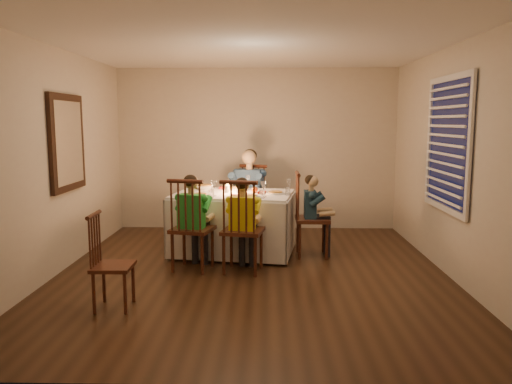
{
  "coord_description": "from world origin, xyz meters",
  "views": [
    {
      "loc": [
        0.18,
        -5.62,
        1.75
      ],
      "look_at": [
        0.04,
        0.15,
        0.93
      ],
      "focal_mm": 35.0,
      "sensor_mm": 36.0,
      "label": 1
    }
  ],
  "objects_px": {
    "chair_near_right": "(243,272)",
    "child_yellow": "(243,272)",
    "chair_near_left": "(193,269)",
    "child_teal": "(312,256)",
    "serving_bowl": "(205,187)",
    "chair_end": "(312,256)",
    "child_green": "(193,269)",
    "dining_table": "(234,210)",
    "chair_adult": "(249,239)",
    "chair_extra": "(115,308)",
    "adult": "(249,239)"
  },
  "relations": [
    {
      "from": "child_green",
      "to": "serving_bowl",
      "type": "height_order",
      "value": "serving_bowl"
    },
    {
      "from": "dining_table",
      "to": "chair_extra",
      "type": "distance_m",
      "value": 2.34
    },
    {
      "from": "chair_adult",
      "to": "serving_bowl",
      "type": "relative_size",
      "value": 4.64
    },
    {
      "from": "chair_near_right",
      "to": "child_teal",
      "type": "xyz_separation_m",
      "value": [
        0.87,
        0.73,
        0.0
      ]
    },
    {
      "from": "chair_near_right",
      "to": "adult",
      "type": "height_order",
      "value": "adult"
    },
    {
      "from": "chair_end",
      "to": "chair_near_right",
      "type": "bearing_deg",
      "value": 129.72
    },
    {
      "from": "adult",
      "to": "dining_table",
      "type": "bearing_deg",
      "value": -84.75
    },
    {
      "from": "chair_near_right",
      "to": "child_yellow",
      "type": "bearing_deg",
      "value": -169.66
    },
    {
      "from": "chair_extra",
      "to": "child_yellow",
      "type": "xyz_separation_m",
      "value": [
        1.16,
        1.18,
        0.0
      ]
    },
    {
      "from": "dining_table",
      "to": "child_teal",
      "type": "height_order",
      "value": "dining_table"
    },
    {
      "from": "dining_table",
      "to": "child_green",
      "type": "distance_m",
      "value": 1.07
    },
    {
      "from": "chair_extra",
      "to": "dining_table",
      "type": "bearing_deg",
      "value": -27.41
    },
    {
      "from": "chair_extra",
      "to": "child_teal",
      "type": "height_order",
      "value": "child_teal"
    },
    {
      "from": "chair_end",
      "to": "chair_extra",
      "type": "xyz_separation_m",
      "value": [
        -2.03,
        -1.9,
        0.0
      ]
    },
    {
      "from": "chair_extra",
      "to": "child_yellow",
      "type": "height_order",
      "value": "child_yellow"
    },
    {
      "from": "adult",
      "to": "child_teal",
      "type": "xyz_separation_m",
      "value": [
        0.86,
        -0.94,
        0.0
      ]
    },
    {
      "from": "chair_extra",
      "to": "serving_bowl",
      "type": "bearing_deg",
      "value": -14.93
    },
    {
      "from": "chair_end",
      "to": "child_green",
      "type": "bearing_deg",
      "value": 113.76
    },
    {
      "from": "child_yellow",
      "to": "adult",
      "type": "bearing_deg",
      "value": -80.0
    },
    {
      "from": "chair_near_left",
      "to": "child_teal",
      "type": "xyz_separation_m",
      "value": [
        1.47,
        0.65,
        0.0
      ]
    },
    {
      "from": "child_green",
      "to": "dining_table",
      "type": "bearing_deg",
      "value": -105.75
    },
    {
      "from": "chair_end",
      "to": "chair_near_left",
      "type": "bearing_deg",
      "value": 113.76
    },
    {
      "from": "chair_near_left",
      "to": "chair_near_right",
      "type": "height_order",
      "value": "same"
    },
    {
      "from": "dining_table",
      "to": "adult",
      "type": "distance_m",
      "value": 1.01
    },
    {
      "from": "chair_adult",
      "to": "chair_near_right",
      "type": "relative_size",
      "value": 1.0
    },
    {
      "from": "chair_near_left",
      "to": "chair_near_right",
      "type": "relative_size",
      "value": 1.0
    },
    {
      "from": "chair_near_right",
      "to": "chair_end",
      "type": "bearing_deg",
      "value": -129.85
    },
    {
      "from": "chair_end",
      "to": "child_yellow",
      "type": "bearing_deg",
      "value": 129.72
    },
    {
      "from": "dining_table",
      "to": "chair_near_left",
      "type": "distance_m",
      "value": 1.07
    },
    {
      "from": "chair_end",
      "to": "chair_extra",
      "type": "relative_size",
      "value": 1.21
    },
    {
      "from": "child_yellow",
      "to": "serving_bowl",
      "type": "bearing_deg",
      "value": -53.15
    },
    {
      "from": "chair_extra",
      "to": "chair_adult",
      "type": "bearing_deg",
      "value": -23.67
    },
    {
      "from": "chair_adult",
      "to": "chair_near_left",
      "type": "distance_m",
      "value": 1.71
    },
    {
      "from": "adult",
      "to": "chair_near_right",
      "type": "bearing_deg",
      "value": -73.02
    },
    {
      "from": "chair_near_right",
      "to": "dining_table",
      "type": "bearing_deg",
      "value": -68.92
    },
    {
      "from": "chair_near_left",
      "to": "child_yellow",
      "type": "distance_m",
      "value": 0.6
    },
    {
      "from": "chair_near_left",
      "to": "child_teal",
      "type": "distance_m",
      "value": 1.61
    },
    {
      "from": "chair_extra",
      "to": "adult",
      "type": "xyz_separation_m",
      "value": [
        1.17,
        2.84,
        0.0
      ]
    },
    {
      "from": "chair_near_right",
      "to": "child_yellow",
      "type": "xyz_separation_m",
      "value": [
        0.0,
        0.0,
        0.0
      ]
    },
    {
      "from": "dining_table",
      "to": "adult",
      "type": "height_order",
      "value": "dining_table"
    },
    {
      "from": "chair_adult",
      "to": "child_yellow",
      "type": "xyz_separation_m",
      "value": [
        -0.01,
        -1.67,
        0.0
      ]
    },
    {
      "from": "chair_end",
      "to": "child_green",
      "type": "height_order",
      "value": "child_green"
    },
    {
      "from": "adult",
      "to": "chair_adult",
      "type": "bearing_deg",
      "value": 0.0
    },
    {
      "from": "chair_near_right",
      "to": "serving_bowl",
      "type": "height_order",
      "value": "serving_bowl"
    },
    {
      "from": "chair_end",
      "to": "dining_table",
      "type": "bearing_deg",
      "value": 82.52
    },
    {
      "from": "chair_end",
      "to": "chair_extra",
      "type": "distance_m",
      "value": 2.78
    },
    {
      "from": "child_yellow",
      "to": "serving_bowl",
      "type": "distance_m",
      "value": 1.57
    },
    {
      "from": "chair_near_left",
      "to": "child_yellow",
      "type": "xyz_separation_m",
      "value": [
        0.6,
        -0.08,
        0.0
      ]
    },
    {
      "from": "serving_bowl",
      "to": "child_yellow",
      "type": "bearing_deg",
      "value": -63.49
    },
    {
      "from": "chair_near_left",
      "to": "adult",
      "type": "relative_size",
      "value": 0.82
    }
  ]
}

